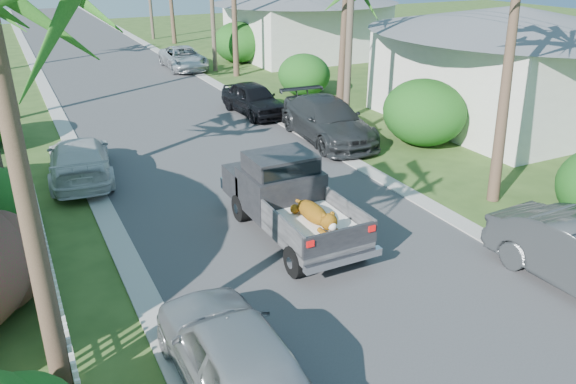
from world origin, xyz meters
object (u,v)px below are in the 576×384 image
parked_car_lf (80,160)px  utility_pole_b (350,18)px  pickup_truck (286,195)px  parked_car_ln (234,357)px  parked_car_rd (183,58)px  house_right_far (305,25)px  house_right_near (507,70)px  parked_car_rm (327,120)px  parked_car_rf (254,99)px

parked_car_lf → utility_pole_b: size_ratio=0.52×
pickup_truck → parked_car_ln: pickup_truck is taller
pickup_truck → parked_car_rd: pickup_truck is taller
parked_car_rd → house_right_far: (8.97, 0.63, 1.44)m
house_right_near → utility_pole_b: size_ratio=1.00×
house_right_far → parked_car_rd: bearing=-176.0°
parked_car_rm → parked_car_rd: 16.33m
house_right_near → utility_pole_b: utility_pole_b is taller
parked_car_ln → house_right_near: bearing=-148.7°
parked_car_rd → utility_pole_b: size_ratio=0.54×
parked_car_rm → parked_car_lf: parked_car_rm is taller
parked_car_rf → parked_car_rd: (0.32, 11.61, -0.03)m
house_right_near → parked_car_rd: bearing=117.3°
house_right_near → house_right_far: size_ratio=1.00×
pickup_truck → parked_car_rd: (4.15, 22.44, -0.33)m
parked_car_rm → parked_car_rd: size_ratio=1.13×
utility_pole_b → parked_car_ln: bearing=-129.6°
parked_car_rf → house_right_near: size_ratio=0.46×
house_right_near → utility_pole_b: 7.84m
parked_car_rd → parked_car_ln: bearing=-103.0°
parked_car_ln → house_right_near: (16.60, 10.11, 1.47)m
parked_car_lf → parked_car_rm: bearing=-174.1°
parked_car_rf → utility_pole_b: bearing=-71.6°
parked_car_ln → parked_car_rd: bearing=-105.6°
parked_car_lf → house_right_near: (17.46, -1.11, 1.54)m
parked_car_rf → house_right_far: size_ratio=0.46×
pickup_truck → house_right_far: size_ratio=0.57×
utility_pole_b → parked_car_rm: bearing=176.3°
parked_car_rd → house_right_near: (8.97, -17.37, 1.54)m
parked_car_lf → parked_car_ln: bearing=100.7°
house_right_near → parked_car_rf: bearing=148.2°
parked_car_rm → parked_car_rf: parked_car_rm is taller
parked_car_rf → parked_car_rd: bearing=85.2°
house_right_far → utility_pole_b: (-7.40, -17.00, 2.48)m
parked_car_ln → pickup_truck: bearing=-124.7°
parked_car_lf → pickup_truck: bearing=131.3°
pickup_truck → parked_car_ln: (-3.48, -5.04, -0.26)m
parked_car_rm → utility_pole_b: utility_pole_b is taller
parked_car_ln → parked_car_rf: bearing=-114.8°
parked_car_rd → house_right_near: size_ratio=0.54×
parked_car_rm → parked_car_ln: (-8.38, -11.16, -0.05)m
parked_car_rf → utility_pole_b: utility_pole_b is taller
parked_car_rm → parked_car_rf: (-1.08, 4.71, -0.09)m
pickup_truck → house_right_near: 14.12m
parked_car_rm → pickup_truck: bearing=-124.1°
house_right_near → parked_car_lf: bearing=176.3°
parked_car_rf → house_right_far: bearing=49.5°
parked_car_rf → house_right_far: house_right_far is taller
parked_car_rd → parked_car_lf: (-8.49, -16.26, 0.01)m
parked_car_rf → utility_pole_b: size_ratio=0.46×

